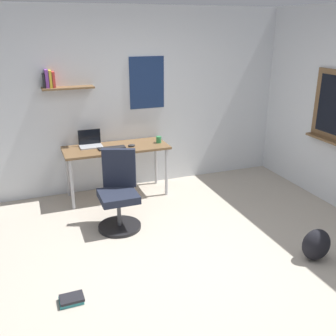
{
  "coord_description": "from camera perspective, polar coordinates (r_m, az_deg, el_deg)",
  "views": [
    {
      "loc": [
        -1.42,
        -3.02,
        2.32
      ],
      "look_at": [
        -0.01,
        0.73,
        0.85
      ],
      "focal_mm": 41.37,
      "sensor_mm": 36.0,
      "label": 1
    }
  ],
  "objects": [
    {
      "name": "desk",
      "position": [
        5.48,
        -7.65,
        2.35
      ],
      "size": [
        1.45,
        0.58,
        0.74
      ],
      "color": "brown",
      "rests_on": "ground"
    },
    {
      "name": "office_chair",
      "position": [
        4.7,
        -7.24,
        -4.02
      ],
      "size": [
        0.53,
        0.55,
        0.95
      ],
      "color": "black",
      "rests_on": "ground"
    },
    {
      "name": "computer_mouse",
      "position": [
        5.43,
        -5.39,
        3.33
      ],
      "size": [
        0.1,
        0.06,
        0.03
      ],
      "primitive_type": "ellipsoid",
      "color": "#262628",
      "rests_on": "desk"
    },
    {
      "name": "ground_plane",
      "position": [
        4.07,
        3.92,
        -14.69
      ],
      "size": [
        5.2,
        5.2,
        0.0
      ],
      "primitive_type": "plane",
      "color": "#ADA393",
      "rests_on": "ground"
    },
    {
      "name": "coffee_mug",
      "position": [
        5.59,
        -1.38,
        4.21
      ],
      "size": [
        0.08,
        0.08,
        0.09
      ],
      "primitive_type": "cylinder",
      "color": "#338C4C",
      "rests_on": "desk"
    },
    {
      "name": "wall_back",
      "position": [
        5.74,
        -6.07,
        9.86
      ],
      "size": [
        5.0,
        0.3,
        2.6
      ],
      "color": "silver",
      "rests_on": "ground"
    },
    {
      "name": "book_stack_on_floor",
      "position": [
        3.75,
        -14.04,
        -18.28
      ],
      "size": [
        0.22,
        0.16,
        0.06
      ],
      "color": "teal",
      "rests_on": "ground"
    },
    {
      "name": "keyboard",
      "position": [
        5.37,
        -8.26,
        2.93
      ],
      "size": [
        0.37,
        0.13,
        0.02
      ],
      "primitive_type": "cube",
      "color": "black",
      "rests_on": "desk"
    },
    {
      "name": "laptop",
      "position": [
        5.52,
        -11.36,
        3.69
      ],
      "size": [
        0.31,
        0.21,
        0.23
      ],
      "color": "#ADAFB5",
      "rests_on": "desk"
    },
    {
      "name": "backpack",
      "position": [
        4.4,
        21.0,
        -10.5
      ],
      "size": [
        0.32,
        0.22,
        0.35
      ],
      "primitive_type": "ellipsoid",
      "color": "black",
      "rests_on": "ground"
    }
  ]
}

